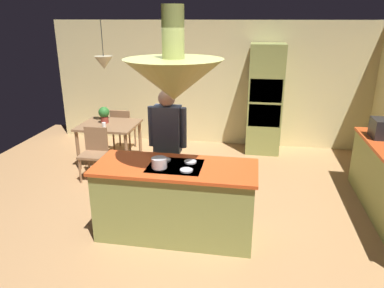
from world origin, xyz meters
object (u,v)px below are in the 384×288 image
Objects in this scene: kitchen_island at (176,200)px; oven_tower at (265,100)px; cooking_pot_on_cooktop at (159,163)px; chair_by_back_wall at (123,127)px; dining_table at (109,129)px; chair_facing_island at (94,150)px; cup_on_table at (104,125)px; person_at_island at (168,142)px; potted_plant_on_table at (104,114)px.

kitchen_island is 0.92× the size of oven_tower.
oven_tower is at bearing 69.52° from cooking_pot_on_cooktop.
kitchen_island is at bearing 121.52° from chair_by_back_wall.
kitchen_island is 1.92× the size of dining_table.
cooking_pot_on_cooktop reaches higher than chair_facing_island.
cup_on_table is (0.01, -0.90, 0.30)m from chair_by_back_wall.
person_at_island is at bearing 110.50° from kitchen_island.
cooking_pot_on_cooktop is (1.54, -2.23, 0.35)m from dining_table.
oven_tower reaches higher than cooking_pot_on_cooktop.
oven_tower is at bearing 71.26° from kitchen_island.
cup_on_table is at bearing -88.67° from dining_table.
kitchen_island is 3.25m from chair_by_back_wall.
potted_plant_on_table is at bearing 125.61° from cooking_pot_on_cooktop.
cooking_pot_on_cooktop is (1.54, -1.56, 0.50)m from chair_facing_island.
dining_table is at bearing -157.79° from oven_tower.
person_at_island is 1.70m from chair_facing_island.
cooking_pot_on_cooktop reaches higher than chair_by_back_wall.
potted_plant_on_table reaches higher than chair_by_back_wall.
oven_tower reaches higher than kitchen_island.
kitchen_island reaches higher than dining_table.
cup_on_table is at bearing -153.91° from oven_tower.
cooking_pot_on_cooktop is (1.54, -2.90, 0.50)m from chair_by_back_wall.
chair_facing_island is (-1.70, 1.43, 0.04)m from kitchen_island.
chair_by_back_wall is at bearing 90.33° from cup_on_table.
dining_table is 2.73m from cooking_pot_on_cooktop.
cooking_pot_on_cooktop is (0.09, -0.80, 0.03)m from person_at_island.
cooking_pot_on_cooktop reaches higher than cup_on_table.
person_at_island reaches higher than cup_on_table.
oven_tower is at bearing 62.29° from person_at_island.
person_at_island reaches higher than kitchen_island.
cup_on_table is 2.53m from cooking_pot_on_cooktop.
cup_on_table is (-1.44, 1.20, -0.18)m from person_at_island.
person_at_island reaches higher than dining_table.
potted_plant_on_table is (-0.10, -0.61, 0.42)m from chair_by_back_wall.
oven_tower is at bearing 32.96° from chair_facing_island.
person_at_island is 1.96× the size of chair_by_back_wall.
dining_table is 0.60× the size of person_at_island.
cooking_pot_on_cooktop reaches higher than dining_table.
potted_plant_on_table is at bearing 80.51° from chair_by_back_wall.
person_at_island is at bearing -44.60° from dining_table.
person_at_island is 2.60m from chair_by_back_wall.
chair_facing_island is 9.67× the size of cup_on_table.
cup_on_table is 0.50× the size of cooking_pot_on_cooktop.
oven_tower is 2.91m from person_at_island.
oven_tower reaches higher than chair_by_back_wall.
chair_facing_island is (-2.80, -1.82, -0.56)m from oven_tower.
person_at_island is (-1.35, -2.57, -0.09)m from oven_tower.
person_at_island is 9.47× the size of cooking_pot_on_cooktop.
chair_by_back_wall is (-1.45, 2.10, -0.48)m from person_at_island.
kitchen_island is at bearing -50.19° from potted_plant_on_table.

